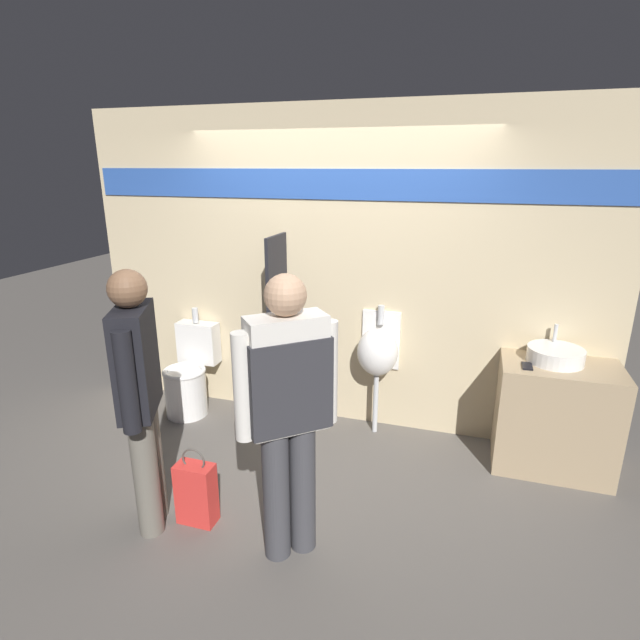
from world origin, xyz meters
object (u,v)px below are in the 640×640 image
toilet (189,377)px  shopping_bag (196,493)px  person_in_vest (288,401)px  sink_basin (555,355)px  urinal_near_counter (378,352)px  person_with_lanyard (140,393)px  cell_phone (527,366)px

toilet → shopping_bag: toilet is taller
toilet → person_in_vest: 2.16m
sink_basin → shopping_bag: sink_basin is taller
toilet → shopping_bag: (0.86, -1.34, -0.12)m
urinal_near_counter → person_with_lanyard: size_ratio=0.66×
cell_phone → shopping_bag: cell_phone is taller
sink_basin → cell_phone: size_ratio=2.84×
urinal_near_counter → shopping_bag: urinal_near_counter is taller
sink_basin → person_in_vest: person_in_vest is taller
toilet → sink_basin: bearing=1.5°
sink_basin → person_in_vest: 2.13m
sink_basin → shopping_bag: bearing=-147.2°
cell_phone → urinal_near_counter: bearing=168.6°
sink_basin → person_with_lanyard: (-2.47, -1.52, 0.03)m
cell_phone → shopping_bag: 2.45m
person_in_vest → person_with_lanyard: (-0.93, -0.04, -0.06)m
toilet → person_with_lanyard: person_with_lanyard is taller
sink_basin → cell_phone: (-0.20, -0.16, -0.05)m
sink_basin → urinal_near_counter: size_ratio=0.36×
shopping_bag → person_in_vest: bearing=-4.5°
sink_basin → toilet: 3.11m
sink_basin → toilet: (-3.06, -0.08, -0.55)m
cell_phone → person_in_vest: bearing=-135.6°
cell_phone → urinal_near_counter: (-1.13, 0.23, -0.10)m
cell_phone → toilet: size_ratio=0.15×
urinal_near_counter → toilet: 1.78m
person_with_lanyard → shopping_bag: 0.77m
cell_phone → person_with_lanyard: bearing=-149.1°
urinal_near_counter → person_in_vest: person_in_vest is taller
sink_basin → urinal_near_counter: (-1.33, 0.07, -0.15)m
person_in_vest → person_with_lanyard: size_ratio=1.02×
urinal_near_counter → person_in_vest: size_ratio=0.65×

